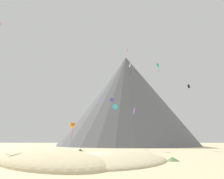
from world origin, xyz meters
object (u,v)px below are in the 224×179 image
object	(u,v)px
bush_low_patch	(172,159)
kite_pink_high	(128,50)
bush_mid_center	(34,161)
kite_black_mid	(189,86)
kite_white_high	(130,66)
bush_scatter_east	(80,151)
kite_orange_low	(72,125)
kite_indigo_mid	(111,100)
kite_cyan_mid	(115,107)
kite_teal_high	(158,66)
bush_far_left	(128,159)
kite_violet_low	(134,111)
rock_massif	(127,100)

from	to	relation	value
bush_low_patch	kite_pink_high	distance (m)	51.25
bush_mid_center	kite_black_mid	distance (m)	57.30
kite_white_high	kite_pink_high	bearing A→B (deg)	161.81
bush_scatter_east	kite_orange_low	world-z (taller)	kite_orange_low
kite_white_high	kite_indigo_mid	bearing A→B (deg)	149.06
kite_cyan_mid	kite_teal_high	world-z (taller)	kite_teal_high
bush_scatter_east	kite_orange_low	xyz separation A→B (m)	(-5.97, 20.53, 6.84)
bush_low_patch	kite_white_high	distance (m)	57.44
bush_far_left	kite_violet_low	xyz separation A→B (m)	(3.74, 30.23, 10.69)
kite_black_mid	kite_orange_low	bearing A→B (deg)	107.69
bush_far_left	rock_massif	world-z (taller)	rock_massif
bush_scatter_east	kite_indigo_mid	xyz separation A→B (m)	(6.39, 14.55, 13.67)
bush_mid_center	kite_white_high	xyz separation A→B (m)	(16.02, 51.97, 31.10)
bush_scatter_east	kite_teal_high	size ratio (longest dim) A/B	0.53
bush_far_left	kite_cyan_mid	xyz separation A→B (m)	(-1.61, 43.76, 14.01)
kite_violet_low	bush_far_left	bearing A→B (deg)	-10.26
rock_massif	kite_orange_low	xyz separation A→B (m)	(-20.10, -44.57, -16.67)
bush_scatter_east	kite_indigo_mid	distance (m)	20.96
bush_scatter_east	kite_violet_low	size ratio (longest dim) A/B	0.76
rock_massif	kite_orange_low	bearing A→B (deg)	-114.27
rock_massif	kite_pink_high	distance (m)	43.50
bush_scatter_east	kite_black_mid	world-z (taller)	kite_black_mid
kite_cyan_mid	kite_pink_high	bearing A→B (deg)	116.03
rock_massif	kite_teal_high	size ratio (longest dim) A/B	25.23
rock_massif	kite_indigo_mid	distance (m)	52.08
bush_low_patch	kite_indigo_mid	size ratio (longest dim) A/B	0.79
bush_mid_center	kite_white_high	bearing A→B (deg)	72.87
rock_massif	kite_white_high	world-z (taller)	rock_massif
bush_low_patch	kite_black_mid	bearing A→B (deg)	65.76
kite_cyan_mid	kite_violet_low	distance (m)	14.92
rock_massif	kite_violet_low	bearing A→B (deg)	-91.46
kite_cyan_mid	kite_white_high	size ratio (longest dim) A/B	1.02
bush_low_patch	kite_teal_high	xyz separation A→B (m)	(6.72, 36.12, 26.64)
rock_massif	kite_teal_high	distance (m)	45.67
rock_massif	kite_black_mid	bearing A→B (deg)	-67.65
kite_white_high	kite_violet_low	bearing A→B (deg)	168.79
kite_black_mid	bush_far_left	bearing A→B (deg)	164.84
kite_white_high	kite_orange_low	bearing A→B (deg)	112.12
kite_black_mid	bush_low_patch	bearing A→B (deg)	171.95
rock_massif	bush_low_patch	bearing A→B (deg)	-89.26
rock_massif	kite_violet_low	world-z (taller)	rock_massif
kite_orange_low	kite_teal_high	bearing A→B (deg)	-26.99
rock_massif	kite_orange_low	world-z (taller)	rock_massif
kite_black_mid	kite_violet_low	size ratio (longest dim) A/B	0.54
kite_cyan_mid	kite_pink_high	size ratio (longest dim) A/B	4.56
rock_massif	bush_far_left	bearing A→B (deg)	-93.55
rock_massif	kite_violet_low	xyz separation A→B (m)	(-1.30, -51.02, -13.08)
bush_low_patch	rock_massif	bearing A→B (deg)	90.74
kite_cyan_mid	kite_violet_low	bearing A→B (deg)	94.54
kite_pink_high	kite_teal_high	bearing A→B (deg)	-25.50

